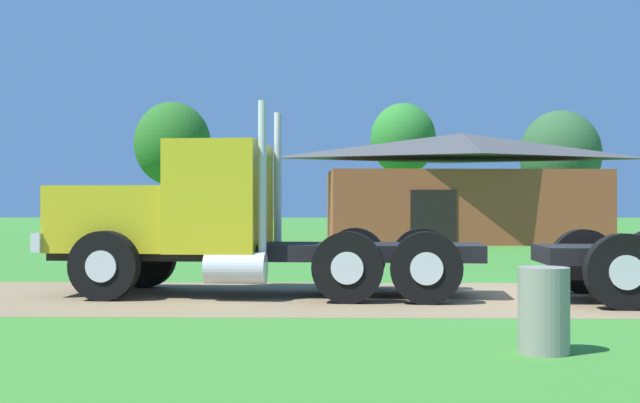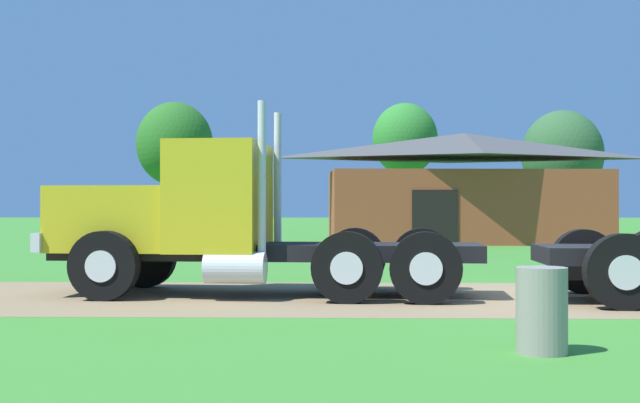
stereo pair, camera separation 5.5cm
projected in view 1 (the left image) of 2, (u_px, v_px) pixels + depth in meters
ground_plane at (513, 298)px, 14.20m from camera, size 200.00×200.00×0.00m
dirt_track at (513, 297)px, 14.20m from camera, size 120.00×5.35×0.01m
truck_foreground_white at (212, 223)px, 14.70m from camera, size 7.66×3.01×3.30m
steel_barrel at (544, 310)px, 8.82m from camera, size 0.54×0.54×0.91m
shed_building at (463, 190)px, 35.26m from camera, size 12.11×5.96×4.65m
tree_left at (173, 144)px, 57.05m from camera, size 5.21×5.21×8.70m
tree_mid at (403, 140)px, 44.99m from camera, size 3.52×3.52×7.13m
tree_right at (560, 155)px, 44.62m from camera, size 4.31×4.31×6.69m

